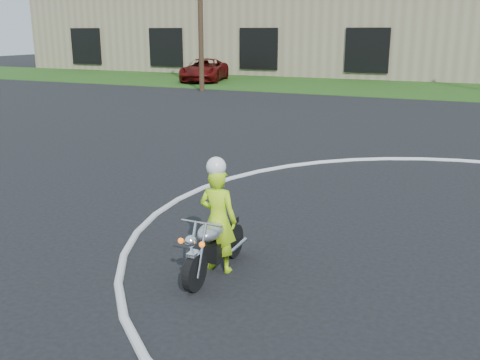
% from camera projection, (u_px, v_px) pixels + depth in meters
% --- Properties ---
extents(primary_motorcycle, '(0.60, 1.71, 0.90)m').
position_uv_depth(primary_motorcycle, '(214.00, 244.00, 7.45)').
color(primary_motorcycle, black).
rests_on(primary_motorcycle, ground).
extents(rider_primary_grp, '(0.55, 0.37, 1.67)m').
position_uv_depth(rider_primary_grp, '(218.00, 217.00, 7.47)').
color(rider_primary_grp, '#C0FF1A').
rests_on(rider_primary_grp, ground).
extents(pickup_grp, '(3.76, 5.83, 1.50)m').
position_uv_depth(pickup_grp, '(204.00, 70.00, 35.82)').
color(pickup_grp, '#5B0B0A').
rests_on(pickup_grp, ground).
extents(warehouse, '(41.00, 17.00, 8.30)m').
position_uv_depth(warehouse, '(272.00, 20.00, 46.90)').
color(warehouse, tan).
rests_on(warehouse, ground).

